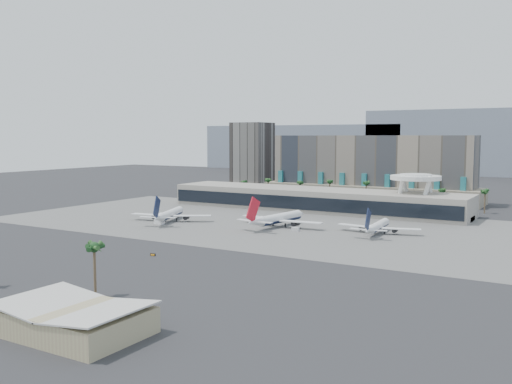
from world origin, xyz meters
The scene contains 16 objects.
ground centered at (0.00, 0.00, 0.00)m, with size 900.00×900.00×0.00m, color #232326.
apron_pad centered at (0.00, 55.00, 0.03)m, with size 260.00×130.00×0.06m, color #5B5B59.
mountain_ridge centered at (27.88, 470.00, 29.89)m, with size 680.00×60.00×70.00m.
hotel centered at (10.00, 174.41, 16.81)m, with size 140.00×30.00×42.00m.
office_tower centered at (-95.00, 200.00, 22.94)m, with size 30.00×30.00×52.00m.
terminal centered at (0.00, 109.84, 6.52)m, with size 170.00×32.50×14.50m.
saucer_structure centered at (55.00, 116.00, 18.45)m, with size 26.00×26.00×21.89m.
palm_row centered at (7.00, 145.00, 10.50)m, with size 157.80×2.80×13.10m.
hangar_right centered at (42.00, -100.00, 2.95)m, with size 30.55×20.60×6.89m.
airliner_left centered at (-42.35, 34.45, 3.66)m, with size 38.85×40.13×14.49m.
airliner_centre centered at (10.89, 47.30, 3.92)m, with size 43.44×44.95×15.54m.
airliner_right centered at (56.35, 52.59, 3.25)m, with size 36.18×37.35×12.89m.
service_vehicle_a centered at (-40.85, 24.94, 1.14)m, with size 4.67×2.28×2.28m, color white.
service_vehicle_b centered at (23.35, 40.33, 0.82)m, with size 3.18×1.82×1.64m, color silver.
taxiway_sign centered at (4.14, -31.52, 0.45)m, with size 2.00×0.64×0.90m.
near_palm_b centered at (24.48, -77.46, 11.44)m, with size 6.00×6.00×14.33m.
Camera 1 is at (134.54, -180.76, 41.49)m, focal length 40.00 mm.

